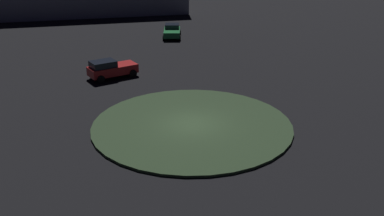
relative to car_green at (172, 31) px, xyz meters
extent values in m
plane|color=black|center=(25.28, -1.22, -0.75)|extent=(120.00, 120.00, 0.00)
cylinder|color=#2D4228|center=(25.28, -1.22, -0.67)|extent=(12.94, 12.94, 0.17)
cube|color=#1E7238|center=(0.17, -0.02, -0.11)|extent=(4.12, 2.33, 0.66)
cube|color=black|center=(-0.62, 0.08, 0.47)|extent=(1.89, 1.84, 0.50)
cylinder|color=black|center=(1.69, 0.73, -0.43)|extent=(0.65, 0.30, 0.63)
cylinder|color=black|center=(1.46, -1.12, -0.43)|extent=(0.65, 0.30, 0.63)
cylinder|color=black|center=(-1.12, 1.08, -0.43)|extent=(0.65, 0.30, 0.63)
cylinder|color=black|center=(-1.35, -0.77, -0.43)|extent=(0.65, 0.30, 0.63)
cube|color=red|center=(14.38, -6.53, -0.05)|extent=(3.28, 4.42, 0.74)
cube|color=black|center=(14.74, -7.30, 0.59)|extent=(2.23, 2.48, 0.54)
cylinder|color=black|center=(12.98, -5.56, -0.42)|extent=(0.48, 0.70, 0.67)
cylinder|color=black|center=(14.53, -4.84, -0.42)|extent=(0.48, 0.70, 0.67)
cylinder|color=black|center=(14.23, -8.23, -0.42)|extent=(0.48, 0.70, 0.67)
cylinder|color=black|center=(15.78, -7.50, -0.42)|extent=(0.48, 0.70, 0.67)
camera|label=1|loc=(50.56, -4.83, 10.99)|focal=40.49mm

